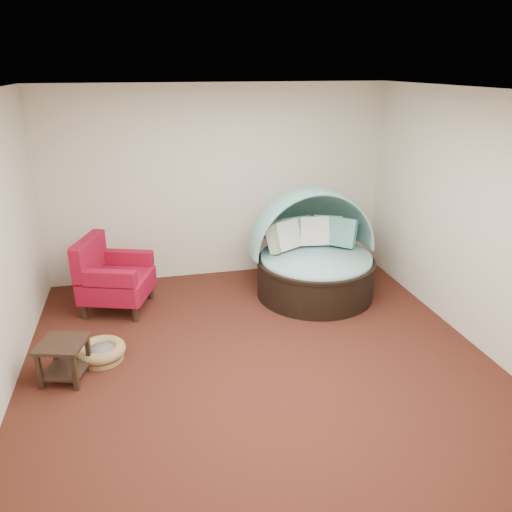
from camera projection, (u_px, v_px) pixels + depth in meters
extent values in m
plane|color=#451E13|center=(258.00, 358.00, 5.50)|extent=(5.00, 5.00, 0.00)
plane|color=beige|center=(219.00, 183.00, 7.26)|extent=(5.00, 0.00, 5.00)
plane|color=beige|center=(363.00, 383.00, 2.72)|extent=(5.00, 0.00, 5.00)
plane|color=beige|center=(477.00, 221.00, 5.52)|extent=(0.00, 5.00, 5.00)
plane|color=white|center=(258.00, 91.00, 4.49)|extent=(5.00, 5.00, 0.00)
cylinder|color=black|center=(315.00, 278.00, 6.92)|extent=(1.67, 1.67, 0.49)
cylinder|color=black|center=(316.00, 261.00, 6.83)|extent=(1.69, 1.69, 0.04)
cylinder|color=#8FBCC6|center=(316.00, 259.00, 6.82)|extent=(1.58, 1.58, 0.11)
cube|color=#3E6942|center=(278.00, 237.00, 6.86)|extent=(0.45, 0.46, 0.43)
cube|color=white|center=(287.00, 235.00, 6.93)|extent=(0.47, 0.40, 0.43)
cube|color=#5CA09B|center=(298.00, 231.00, 7.08)|extent=(0.45, 0.31, 0.43)
cube|color=white|center=(314.00, 231.00, 7.08)|extent=(0.43, 0.28, 0.43)
cube|color=#3E6942|center=(328.00, 230.00, 7.14)|extent=(0.47, 0.38, 0.43)
cube|color=#5CA09B|center=(341.00, 232.00, 7.03)|extent=(0.46, 0.45, 0.43)
cylinder|color=brown|center=(102.00, 357.00, 5.46)|extent=(0.47, 0.47, 0.05)
torus|color=brown|center=(101.00, 350.00, 5.43)|extent=(0.54, 0.54, 0.13)
cylinder|color=slate|center=(101.00, 351.00, 5.44)|extent=(0.32, 0.32, 0.08)
cylinder|color=black|center=(84.00, 312.00, 6.30)|extent=(0.10, 0.10, 0.20)
cylinder|color=black|center=(104.00, 290.00, 6.92)|extent=(0.10, 0.10, 0.20)
cylinder|color=black|center=(136.00, 314.00, 6.25)|extent=(0.10, 0.10, 0.20)
cylinder|color=black|center=(151.00, 292.00, 6.86)|extent=(0.10, 0.10, 0.20)
cube|color=maroon|center=(117.00, 284.00, 6.50)|extent=(1.05, 1.05, 0.29)
cube|color=maroon|center=(89.00, 256.00, 6.39)|extent=(0.41, 0.83, 0.49)
cube|color=maroon|center=(109.00, 278.00, 6.08)|extent=(0.67, 0.33, 0.20)
cube|color=maroon|center=(129.00, 257.00, 6.73)|extent=(0.67, 0.33, 0.20)
cube|color=black|center=(62.00, 344.00, 4.98)|extent=(0.56, 0.56, 0.04)
cube|color=black|center=(66.00, 370.00, 5.09)|extent=(0.49, 0.49, 0.03)
cube|color=black|center=(39.00, 372.00, 4.91)|extent=(0.06, 0.06, 0.40)
cube|color=black|center=(55.00, 352.00, 5.24)|extent=(0.06, 0.06, 0.40)
cube|color=black|center=(75.00, 373.00, 4.88)|extent=(0.06, 0.06, 0.40)
cube|color=black|center=(89.00, 353.00, 5.22)|extent=(0.06, 0.06, 0.40)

